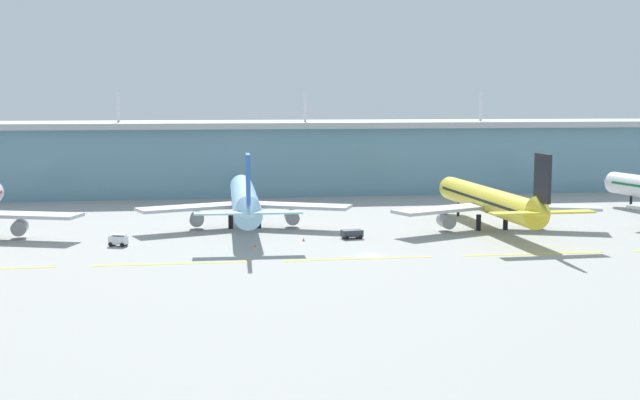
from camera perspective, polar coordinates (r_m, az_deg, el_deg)
ground_plane at (r=158.01m, az=3.48°, el=-3.80°), size 600.00×600.00×0.00m
terminal_building at (r=262.48m, az=-1.18°, el=3.03°), size 288.00×34.00×31.30m
airliner_near_middle at (r=191.22m, az=-5.21°, el=0.03°), size 48.79×68.12×18.90m
airliner_far_middle at (r=191.85m, az=11.59°, el=-0.07°), size 48.77×62.58×18.90m
taxiway_stripe_mid_west at (r=151.90m, az=-10.12°, el=-4.34°), size 28.00×0.70×0.04m
taxiway_stripe_centre at (r=154.34m, az=2.63°, el=-4.05°), size 28.00×0.70×0.04m
taxiway_stripe_mid_east at (r=163.96m, az=14.41°, el=-3.61°), size 28.00×0.70×0.04m
baggage_cart at (r=171.91m, az=-13.67°, el=-2.68°), size 4.00×3.04×2.48m
pushback_tug at (r=176.23m, az=2.20°, el=-2.30°), size 4.74×3.14×1.85m
safety_cone_left_wingtip at (r=173.04m, az=-1.14°, el=-2.73°), size 0.56×0.56×0.70m
safety_cone_nose_front at (r=166.60m, az=-4.48°, el=-3.13°), size 0.56×0.56×0.70m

